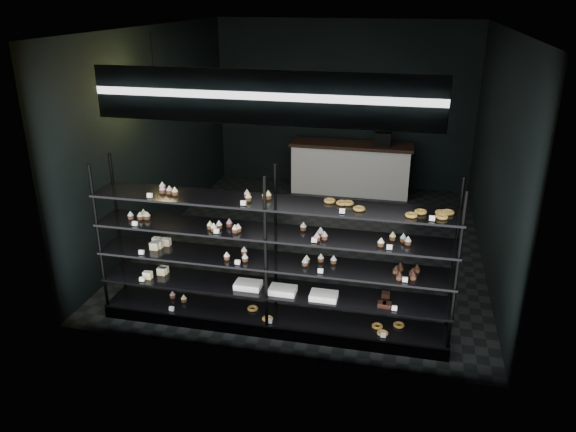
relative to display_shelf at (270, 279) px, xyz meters
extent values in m
cube|color=black|center=(0.08, 2.45, -0.62)|extent=(5.00, 6.00, 0.01)
cube|color=black|center=(0.08, 2.45, 2.57)|extent=(5.00, 6.00, 0.01)
cube|color=black|center=(0.08, 5.45, 0.97)|extent=(5.00, 0.01, 3.20)
cube|color=black|center=(0.08, -0.55, 0.97)|extent=(5.00, 0.01, 3.20)
cube|color=black|center=(-2.42, 2.45, 0.97)|extent=(0.01, 6.00, 3.20)
cube|color=black|center=(2.58, 2.45, 0.97)|extent=(0.01, 6.00, 3.20)
cube|color=black|center=(0.02, 0.00, -0.57)|extent=(4.00, 0.50, 0.12)
cylinder|color=black|center=(-1.95, -0.22, 0.36)|extent=(0.04, 0.04, 1.85)
cylinder|color=black|center=(-1.95, 0.22, 0.36)|extent=(0.04, 0.04, 1.85)
cylinder|color=black|center=(0.02, -0.22, 0.36)|extent=(0.04, 0.04, 1.85)
cylinder|color=black|center=(0.02, 0.22, 0.36)|extent=(0.04, 0.04, 1.85)
cylinder|color=black|center=(1.99, -0.22, 0.36)|extent=(0.04, 0.04, 1.85)
cylinder|color=black|center=(1.99, 0.22, 0.36)|extent=(0.04, 0.04, 1.85)
cube|color=black|center=(0.02, 0.00, -0.48)|extent=(4.00, 0.50, 0.03)
cube|color=black|center=(0.02, 0.00, -0.13)|extent=(4.00, 0.50, 0.02)
cube|color=black|center=(0.02, 0.00, 0.22)|extent=(4.00, 0.50, 0.02)
cube|color=black|center=(0.02, 0.00, 0.57)|extent=(4.00, 0.50, 0.02)
cube|color=black|center=(0.02, 0.00, 0.92)|extent=(4.00, 0.50, 0.02)
cube|color=white|center=(-1.23, -0.18, 0.96)|extent=(0.06, 0.04, 0.06)
cube|color=white|center=(-0.19, -0.18, 0.96)|extent=(0.06, 0.04, 0.06)
cube|color=white|center=(0.85, -0.18, 0.96)|extent=(0.05, 0.04, 0.06)
cube|color=white|center=(1.68, -0.18, 0.96)|extent=(0.06, 0.04, 0.06)
cube|color=white|center=(-1.48, -0.18, 0.61)|extent=(0.06, 0.04, 0.06)
cube|color=white|center=(-0.50, -0.18, 0.61)|extent=(0.05, 0.04, 0.06)
cube|color=white|center=(0.53, -0.18, 0.61)|extent=(0.06, 0.04, 0.06)
cube|color=white|center=(1.33, -0.18, 0.61)|extent=(0.06, 0.04, 0.06)
cube|color=white|center=(-1.46, -0.18, 0.26)|extent=(0.06, 0.04, 0.06)
cube|color=white|center=(-0.36, -0.18, 0.26)|extent=(0.06, 0.04, 0.06)
cube|color=white|center=(0.58, -0.18, 0.26)|extent=(0.05, 0.04, 0.06)
cube|color=white|center=(1.53, -0.18, 0.26)|extent=(0.06, 0.04, 0.06)
cube|color=white|center=(-1.45, -0.18, -0.09)|extent=(0.06, 0.04, 0.06)
cube|color=white|center=(1.38, -0.18, -0.09)|extent=(0.06, 0.04, 0.06)
cube|color=white|center=(-1.16, -0.18, -0.44)|extent=(0.06, 0.04, 0.06)
cube|color=white|center=(0.00, -0.18, -0.44)|extent=(0.05, 0.04, 0.06)
cube|color=white|center=(1.29, -0.18, -0.44)|extent=(0.06, 0.04, 0.06)
cube|color=#0D1342|center=(0.08, -0.47, 2.12)|extent=(3.20, 0.04, 0.45)
cube|color=white|center=(0.08, -0.49, 2.12)|extent=(3.30, 0.02, 0.50)
cylinder|color=black|center=(-1.90, 1.43, 2.27)|extent=(0.01, 0.01, 0.55)
sphere|color=#F1C854|center=(-1.90, 1.43, 1.82)|extent=(0.35, 0.35, 0.35)
cube|color=silver|center=(0.33, 4.95, -0.17)|extent=(2.22, 0.60, 0.92)
cube|color=black|center=(0.33, 4.95, 0.32)|extent=(2.31, 0.65, 0.06)
cube|color=black|center=(0.91, 4.95, 0.48)|extent=(0.30, 0.30, 0.25)
camera|label=1|loc=(1.45, -5.44, 3.01)|focal=35.00mm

